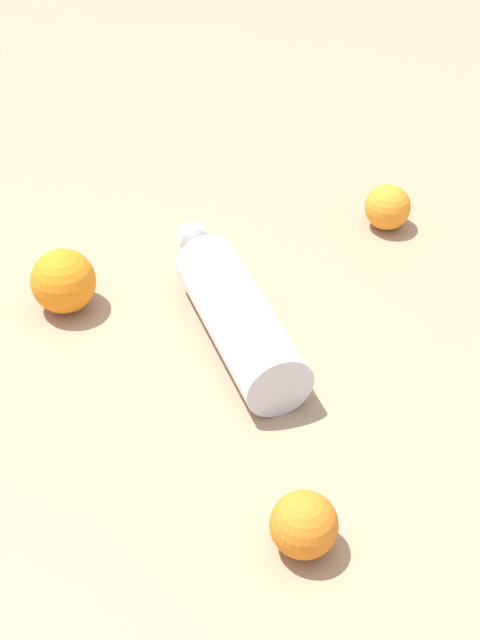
# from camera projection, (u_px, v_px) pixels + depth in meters

# --- Properties ---
(ground_plane) EXTENTS (2.40, 2.40, 0.00)m
(ground_plane) POSITION_uv_depth(u_px,v_px,m) (261.00, 366.00, 1.09)
(ground_plane) COLOR #9E7F60
(water_bottle) EXTENTS (0.29, 0.21, 0.08)m
(water_bottle) POSITION_uv_depth(u_px,v_px,m) (233.00, 308.00, 1.11)
(water_bottle) COLOR silver
(water_bottle) RESTS_ON ground_plane
(orange_0) EXTENTS (0.06, 0.06, 0.06)m
(orange_0) POSITION_uv_depth(u_px,v_px,m) (388.00, 207.00, 1.28)
(orange_0) COLOR orange
(orange_0) RESTS_ON ground_plane
(orange_1) EXTENTS (0.06, 0.06, 0.06)m
(orange_1) POSITION_uv_depth(u_px,v_px,m) (304.00, 525.00, 0.87)
(orange_1) COLOR orange
(orange_1) RESTS_ON ground_plane
(orange_2) EXTENTS (0.08, 0.08, 0.08)m
(orange_2) POSITION_uv_depth(u_px,v_px,m) (63.00, 281.00, 1.14)
(orange_2) COLOR orange
(orange_2) RESTS_ON ground_plane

